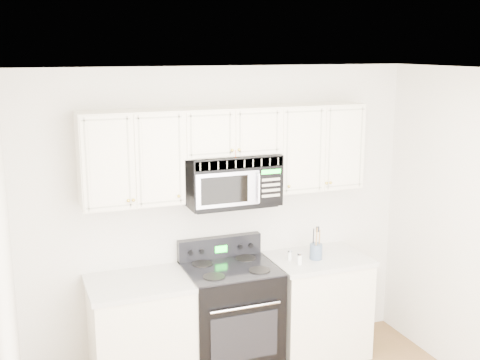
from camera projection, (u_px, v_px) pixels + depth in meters
name	position (u px, v px, depth m)	size (l,w,h in m)	color
room	(315.00, 288.00, 3.70)	(3.51, 3.51, 2.61)	brown
base_cabinet_left	(143.00, 337.00, 4.92)	(0.86, 0.65, 0.92)	silver
base_cabinet_right	(317.00, 308.00, 5.48)	(0.86, 0.65, 0.92)	silver
range	(230.00, 317.00, 5.17)	(0.76, 0.69, 1.12)	black
upper_cabinets	(228.00, 147.00, 5.01)	(2.44, 0.37, 0.75)	silver
microwave	(232.00, 180.00, 5.05)	(0.77, 0.44, 0.43)	black
utensil_crock	(316.00, 251.00, 5.30)	(0.11, 0.11, 0.30)	#3C576D
shaker_salt	(290.00, 255.00, 5.27)	(0.04, 0.04, 0.09)	white
shaker_pepper	(300.00, 259.00, 5.16)	(0.04, 0.04, 0.10)	white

